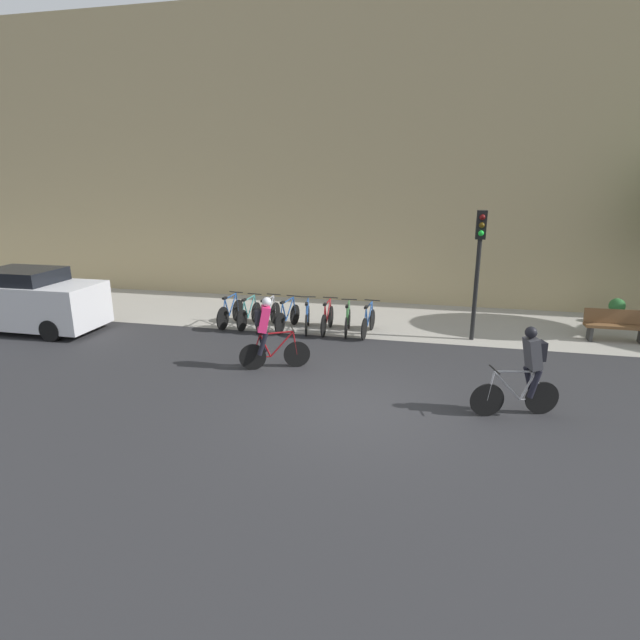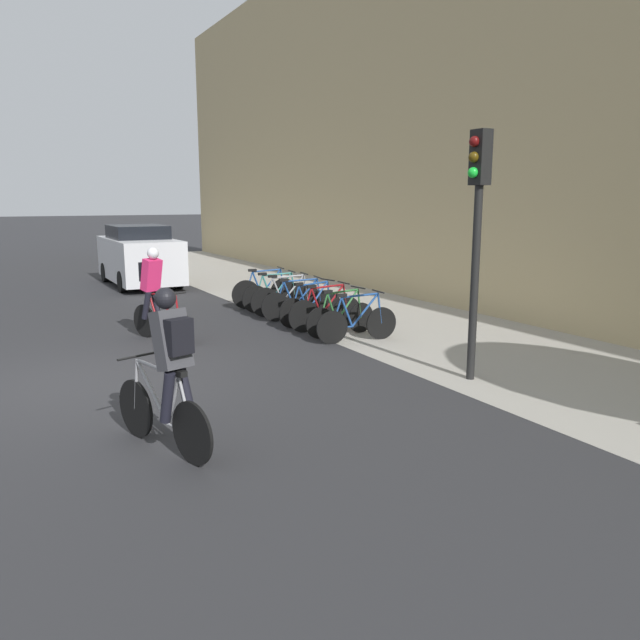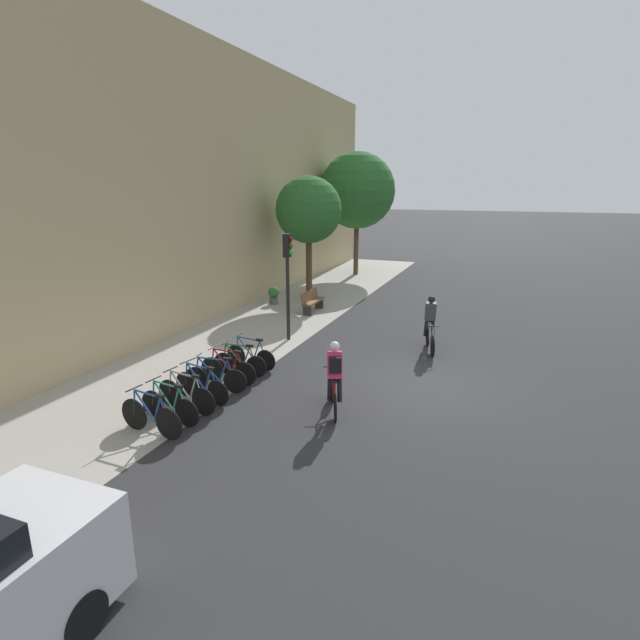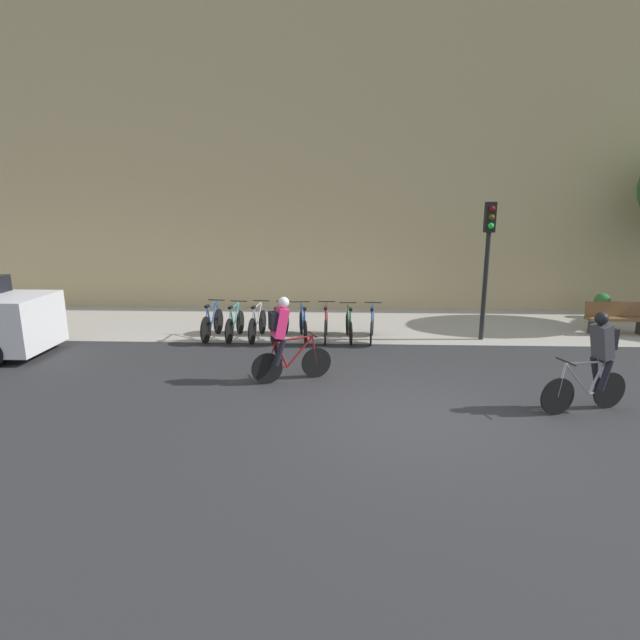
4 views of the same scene
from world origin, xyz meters
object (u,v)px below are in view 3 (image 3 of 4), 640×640
parked_bike_5 (228,369)px  potted_plant (273,294)px  parked_bike_4 (216,377)px  traffic_light_pole (288,267)px  parked_bike_0 (151,416)px  bench (312,301)px  cyclist_pink (334,376)px  parked_bike_1 (170,406)px  parked_bike_3 (202,386)px  parked_bike_7 (251,355)px  cyclist_grey (430,321)px  parked_bike_2 (186,395)px  parked_bike_6 (240,362)px

parked_bike_5 → potted_plant: 9.22m
parked_bike_4 → traffic_light_pole: traffic_light_pole is taller
parked_bike_0 → bench: parked_bike_0 is taller
parked_bike_5 → bench: size_ratio=1.02×
cyclist_pink → parked_bike_1: cyclist_pink is taller
cyclist_pink → parked_bike_1: bearing=117.2°
cyclist_pink → parked_bike_0: cyclist_pink is taller
parked_bike_3 → parked_bike_5: size_ratio=1.00×
parked_bike_7 → bench: (6.82, 0.88, 0.08)m
cyclist_pink → cyclist_grey: (5.56, -1.23, -0.00)m
parked_bike_0 → traffic_light_pole: bearing=1.2°
parked_bike_2 → parked_bike_6: 2.45m
parked_bike_4 → parked_bike_5: parked_bike_5 is taller
parked_bike_6 → potted_plant: 8.64m
cyclist_pink → parked_bike_6: 3.59m
parked_bike_0 → parked_bike_4: bearing=-0.0°
cyclist_pink → parked_bike_7: (1.99, 3.27, -0.56)m
parked_bike_2 → cyclist_grey: bearing=-34.2°
parked_bike_5 → parked_bike_6: (0.61, -0.00, -0.02)m
parked_bike_6 → potted_plant: parked_bike_6 is taller
parked_bike_1 → traffic_light_pole: size_ratio=0.46×
bench → potted_plant: size_ratio=2.11×
cyclist_grey → parked_bike_1: (-7.24, 4.50, -0.55)m
cyclist_pink → cyclist_grey: size_ratio=0.99×
parked_bike_0 → parked_bike_5: bearing=-0.0°
traffic_light_pole → cyclist_grey: bearing=-82.2°
parked_bike_2 → parked_bike_0: bearing=180.0°
cyclist_grey → parked_bike_5: 6.60m
traffic_light_pole → potted_plant: (4.56, 2.86, -2.05)m
traffic_light_pole → potted_plant: traffic_light_pole is taller
parked_bike_1 → parked_bike_4: (1.84, -0.00, -0.01)m
parked_bike_6 → parked_bike_7: (0.61, -0.00, 0.00)m
parked_bike_7 → potted_plant: size_ratio=2.11×
cyclist_pink → parked_bike_5: size_ratio=1.05×
parked_bike_6 → parked_bike_3: bearing=-180.0°
parked_bike_5 → parked_bike_7: parked_bike_5 is taller
cyclist_grey → parked_bike_0: (-7.85, 4.51, -0.53)m
parked_bike_3 → cyclist_pink: bearing=-82.1°
cyclist_grey → traffic_light_pole: size_ratio=0.49×
parked_bike_2 → parked_bike_5: (1.84, -0.00, -0.01)m
parked_bike_0 → parked_bike_3: size_ratio=1.00×
parked_bike_4 → parked_bike_0: bearing=180.0°
cyclist_pink → parked_bike_4: bearing=87.2°
parked_bike_0 → parked_bike_5: (3.06, -0.00, -0.02)m
parked_bike_5 → cyclist_pink: bearing=-103.2°
parked_bike_4 → potted_plant: (9.32, 3.01, 0.05)m
cyclist_pink → parked_bike_7: bearing=58.7°
parked_bike_7 → potted_plant: (7.49, 3.01, 0.05)m
parked_bike_5 → bench: 8.09m
parked_bike_2 → parked_bike_6: bearing=-0.0°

